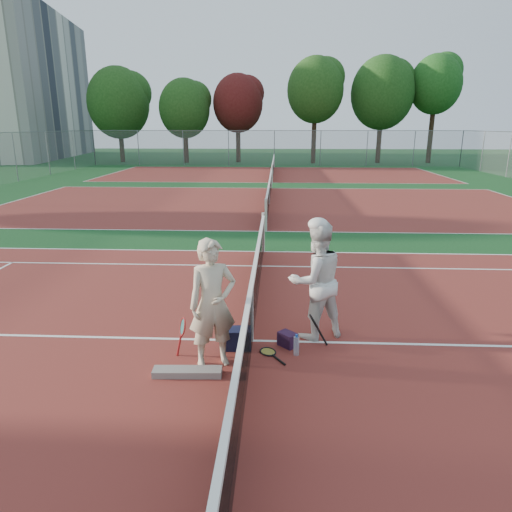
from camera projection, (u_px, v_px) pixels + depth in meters
The scene contains 24 objects.
ground at pixel (252, 341), 7.43m from camera, with size 130.00×130.00×0.00m, color #103D18.
court_main at pixel (252, 341), 7.43m from camera, with size 23.77×10.97×0.01m, color maroon.
court_far_a at pixel (269, 204), 20.39m from camera, with size 23.77×10.97×0.01m, color maroon.
court_far_b at pixel (273, 174), 33.36m from camera, with size 23.77×10.97×0.01m, color maroon.
net_main at pixel (252, 312), 7.29m from camera, with size 0.10×10.98×1.02m, color black, non-canonical shape.
net_far_a at pixel (269, 193), 20.25m from camera, with size 0.10×10.98×1.02m, color black, non-canonical shape.
net_far_b at pixel (273, 167), 33.22m from camera, with size 0.10×10.98×1.02m, color black, non-canonical shape.
fence_back at pixel (274, 148), 39.67m from camera, with size 32.00×0.06×3.00m, color slate, non-canonical shape.
apartment_block at pixel (15, 86), 48.94m from camera, with size 10.00×22.00×15.00m, color beige.
player_a at pixel (213, 304), 6.46m from camera, with size 0.69×0.45×1.89m, color beige.
player_b at pixel (316, 281), 7.35m from camera, with size 0.94×0.73×1.94m, color silver.
racket_red at pixel (183, 337), 6.91m from camera, with size 0.16×0.27×0.59m, color maroon, non-canonical shape.
racket_black_held at pixel (314, 331), 7.17m from camera, with size 0.32×0.27×0.54m, color black, non-canonical shape.
racket_spare at pixel (268, 352), 7.04m from camera, with size 0.60×0.27×0.03m, color black, non-canonical shape.
sports_bag_navy at pixel (238, 338), 7.15m from camera, with size 0.41×0.28×0.32m, color black.
sports_bag_purple at pixel (288, 339), 7.23m from camera, with size 0.28×0.19×0.23m, color #25102C.
net_cover_canvas at pixel (187, 372), 6.39m from camera, with size 0.96×0.22×0.10m, color slate.
water_bottle at pixel (296, 346), 6.93m from camera, with size 0.09×0.09×0.30m, color silver.
tree_back_0 at pixel (118, 103), 42.95m from camera, with size 5.75×5.75×8.77m.
tree_back_1 at pixel (185, 109), 42.28m from camera, with size 4.71×4.71×7.65m.
tree_back_maroon at pixel (238, 103), 42.76m from camera, with size 4.69×4.69×8.12m.
tree_back_3 at pixel (315, 90), 41.17m from camera, with size 5.10×5.10×9.44m.
tree_back_4 at pixel (382, 93), 41.57m from camera, with size 5.72×5.72×9.56m.
tree_back_5 at pixel (436, 85), 41.34m from camera, with size 4.61×4.61×9.66m.
Camera 1 is at (0.40, -6.75, 3.37)m, focal length 32.00 mm.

